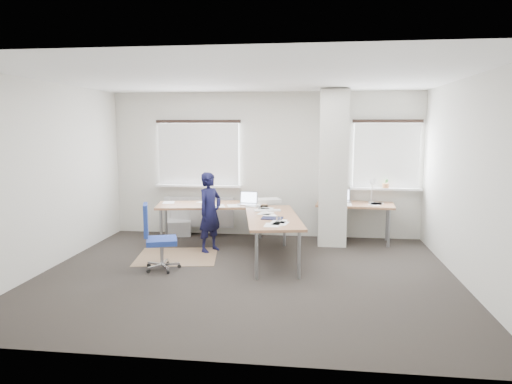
# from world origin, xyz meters

# --- Properties ---
(ground) EXTENTS (6.00, 6.00, 0.00)m
(ground) POSITION_xyz_m (0.00, 0.00, 0.00)
(ground) COLOR black
(ground) RESTS_ON ground
(room_shell) EXTENTS (6.04, 5.04, 2.82)m
(room_shell) POSITION_xyz_m (0.18, 0.45, 1.75)
(room_shell) COLOR silver
(room_shell) RESTS_ON ground
(floor_mat) EXTENTS (1.44, 1.28, 0.01)m
(floor_mat) POSITION_xyz_m (-1.28, 0.78, 0.00)
(floor_mat) COLOR #866649
(floor_mat) RESTS_ON ground
(white_crate) EXTENTS (0.56, 0.45, 0.30)m
(white_crate) POSITION_xyz_m (-1.69, 2.25, 0.15)
(white_crate) COLOR white
(white_crate) RESTS_ON ground
(desk_main) EXTENTS (2.82, 2.63, 0.96)m
(desk_main) POSITION_xyz_m (-0.23, 1.28, 0.69)
(desk_main) COLOR brown
(desk_main) RESTS_ON ground
(desk_side) EXTENTS (1.46, 0.83, 1.22)m
(desk_side) POSITION_xyz_m (1.73, 2.15, 0.69)
(desk_side) COLOR brown
(desk_side) RESTS_ON ground
(task_chair) EXTENTS (0.58, 0.56, 1.01)m
(task_chair) POSITION_xyz_m (-1.33, 0.07, 0.28)
(task_chair) COLOR navy
(task_chair) RESTS_ON ground
(person) EXTENTS (0.54, 0.60, 1.37)m
(person) POSITION_xyz_m (-0.80, 1.20, 0.68)
(person) COLOR black
(person) RESTS_ON ground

